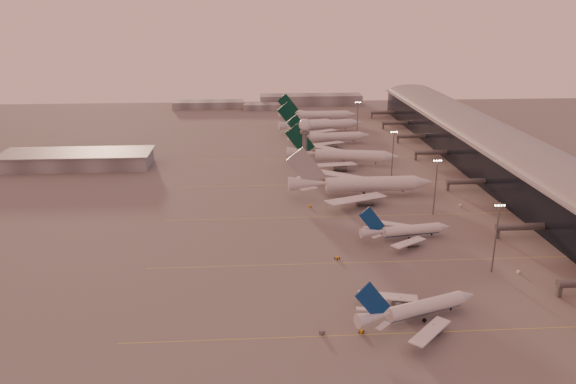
{
  "coord_description": "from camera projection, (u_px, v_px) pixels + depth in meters",
  "views": [
    {
      "loc": [
        -22.42,
        -167.51,
        87.29
      ],
      "look_at": [
        -7.51,
        63.32,
        8.72
      ],
      "focal_mm": 35.0,
      "sensor_mm": 36.0,
      "label": 1
    }
  ],
  "objects": [
    {
      "name": "gsv_truck_a",
      "position": [
        323.0,
        330.0,
        155.1
      ],
      "size": [
        5.96,
        5.4,
        2.4
      ],
      "color": "#525457",
      "rests_on": "ground"
    },
    {
      "name": "greentail_a",
      "position": [
        342.0,
        158.0,
        315.21
      ],
      "size": [
        63.02,
        50.48,
        23.05
      ],
      "color": "silver",
      "rests_on": "ground"
    },
    {
      "name": "mast_c",
      "position": [
        393.0,
        152.0,
        290.29
      ],
      "size": [
        3.6,
        0.56,
        25.0
      ],
      "color": "#595C61",
      "rests_on": "ground"
    },
    {
      "name": "greentail_c",
      "position": [
        321.0,
        127.0,
        393.83
      ],
      "size": [
        61.25,
        49.05,
        22.42
      ],
      "color": "silver",
      "rests_on": "ground"
    },
    {
      "name": "mast_a",
      "position": [
        496.0,
        235.0,
        186.84
      ],
      "size": [
        3.6,
        0.56,
        25.0
      ],
      "color": "#595C61",
      "rests_on": "ground"
    },
    {
      "name": "gsv_tug_far",
      "position": [
        325.0,
        179.0,
        289.11
      ],
      "size": [
        2.73,
        3.69,
        0.95
      ],
      "color": "white",
      "rests_on": "ground"
    },
    {
      "name": "taxiway_markings",
      "position": [
        376.0,
        215.0,
        242.46
      ],
      "size": [
        180.0,
        185.25,
        0.02
      ],
      "color": "gold",
      "rests_on": "ground"
    },
    {
      "name": "mast_b",
      "position": [
        436.0,
        184.0,
        238.63
      ],
      "size": [
        3.6,
        0.56,
        25.0
      ],
      "color": "#595C61",
      "rests_on": "ground"
    },
    {
      "name": "gsv_tug_near",
      "position": [
        361.0,
        331.0,
        155.81
      ],
      "size": [
        2.88,
        3.51,
        0.87
      ],
      "color": "#C98F17",
      "rests_on": "ground"
    },
    {
      "name": "mast_d",
      "position": [
        358.0,
        118.0,
        375.21
      ],
      "size": [
        3.6,
        0.56,
        25.0
      ],
      "color": "#595C61",
      "rests_on": "ground"
    },
    {
      "name": "radar_tower",
      "position": [
        305.0,
        135.0,
        294.68
      ],
      "size": [
        6.4,
        6.4,
        31.1
      ],
      "color": "#595C61",
      "rests_on": "ground"
    },
    {
      "name": "terminal",
      "position": [
        501.0,
        156.0,
        294.95
      ],
      "size": [
        57.0,
        362.0,
        23.04
      ],
      "color": "black",
      "rests_on": "ground"
    },
    {
      "name": "distant_horizon",
      "position": [
        280.0,
        102.0,
        493.86
      ],
      "size": [
        165.0,
        37.5,
        9.0
      ],
      "color": "slate",
      "rests_on": "ground"
    },
    {
      "name": "widebody_white",
      "position": [
        361.0,
        187.0,
        264.94
      ],
      "size": [
        69.22,
        55.46,
        24.35
      ],
      "color": "silver",
      "rests_on": "ground"
    },
    {
      "name": "gsv_tug_mid",
      "position": [
        337.0,
        258.0,
        200.43
      ],
      "size": [
        3.6,
        3.7,
        0.92
      ],
      "color": "#C98F17",
      "rests_on": "ground"
    },
    {
      "name": "hangar",
      "position": [
        77.0,
        159.0,
        311.29
      ],
      "size": [
        82.0,
        27.0,
        8.5
      ],
      "color": "slate",
      "rests_on": "ground"
    },
    {
      "name": "gsv_catering_a",
      "position": [
        519.0,
        268.0,
        189.71
      ],
      "size": [
        4.46,
        2.38,
        3.53
      ],
      "color": "white",
      "rests_on": "ground"
    },
    {
      "name": "greentail_b",
      "position": [
        329.0,
        139.0,
        361.85
      ],
      "size": [
        54.63,
        43.96,
        19.84
      ],
      "color": "silver",
      "rests_on": "ground"
    },
    {
      "name": "narrowbody_near",
      "position": [
        417.0,
        311.0,
        160.98
      ],
      "size": [
        39.34,
        30.83,
        16.02
      ],
      "color": "silver",
      "rests_on": "ground"
    },
    {
      "name": "ground",
      "position": [
        323.0,
        277.0,
        187.72
      ],
      "size": [
        700.0,
        700.0,
        0.0
      ],
      "primitive_type": "plane",
      "color": "#5A5758",
      "rests_on": "ground"
    },
    {
      "name": "greentail_d",
      "position": [
        318.0,
        117.0,
        429.06
      ],
      "size": [
        60.38,
        48.76,
        21.93
      ],
      "color": "silver",
      "rests_on": "ground"
    },
    {
      "name": "narrowbody_mid",
      "position": [
        405.0,
        232.0,
        216.57
      ],
      "size": [
        37.51,
        29.73,
        14.72
      ],
      "color": "silver",
      "rests_on": "ground"
    },
    {
      "name": "gsv_tug_hangar",
      "position": [
        378.0,
        152.0,
        342.87
      ],
      "size": [
        3.59,
        2.87,
        0.89
      ],
      "color": "#C98F17",
      "rests_on": "ground"
    },
    {
      "name": "gsv_catering_b",
      "position": [
        461.0,
        202.0,
        251.54
      ],
      "size": [
        5.21,
        3.76,
        3.91
      ],
      "color": "white",
      "rests_on": "ground"
    },
    {
      "name": "gsv_truck_b",
      "position": [
        447.0,
        224.0,
        229.19
      ],
      "size": [
        5.43,
        3.14,
        2.07
      ],
      "color": "#525457",
      "rests_on": "ground"
    },
    {
      "name": "gsv_truck_c",
      "position": [
        311.0,
        205.0,
        251.07
      ],
      "size": [
        5.15,
        4.83,
        2.1
      ],
      "color": "#C98F17",
      "rests_on": "ground"
    }
  ]
}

